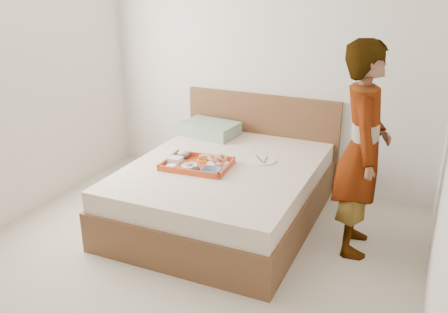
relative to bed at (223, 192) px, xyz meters
name	(u,v)px	position (x,y,z in m)	size (l,w,h in m)	color
ground	(171,276)	(0.02, -1.00, -0.27)	(3.50, 4.00, 0.01)	#BCB19F
wall_back	(266,60)	(0.02, 1.00, 1.04)	(3.50, 0.01, 2.60)	silver
bed	(223,192)	(0.00, 0.00, 0.00)	(1.65, 2.00, 0.53)	brown
headboard	(261,138)	(0.00, 0.97, 0.21)	(1.65, 0.06, 0.95)	brown
pillow	(210,129)	(-0.47, 0.70, 0.33)	(0.56, 0.38, 0.13)	#82A780
tray	(197,164)	(-0.19, -0.14, 0.29)	(0.57, 0.42, 0.05)	#C4401D
prawn_plate	(218,164)	(-0.02, -0.06, 0.29)	(0.20, 0.20, 0.01)	white
navy_bowl_big	(211,171)	(0.00, -0.26, 0.30)	(0.16, 0.16, 0.04)	navy
sauce_dish	(195,170)	(-0.13, -0.29, 0.30)	(0.08, 0.08, 0.03)	black
meat_plate	(189,165)	(-0.24, -0.19, 0.29)	(0.14, 0.14, 0.01)	white
bread_plate	(205,160)	(-0.18, -0.01, 0.29)	(0.14, 0.14, 0.01)	orange
salad_bowl	(183,155)	(-0.39, -0.02, 0.30)	(0.13, 0.13, 0.04)	navy
plastic_tub	(175,160)	(-0.39, -0.17, 0.31)	(0.12, 0.10, 0.05)	silver
cheese_round	(171,167)	(-0.36, -0.29, 0.30)	(0.08, 0.08, 0.03)	white
dinner_plate	(262,160)	(0.29, 0.22, 0.27)	(0.24, 0.24, 0.01)	white
person	(362,150)	(1.18, -0.01, 0.58)	(0.62, 0.41, 1.70)	silver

